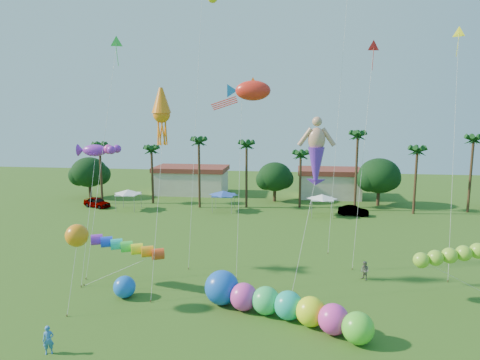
# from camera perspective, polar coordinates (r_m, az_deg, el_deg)

# --- Properties ---
(ground) EXTENTS (160.00, 160.00, 0.00)m
(ground) POSITION_cam_1_polar(r_m,az_deg,el_deg) (27.32, -2.98, -22.49)
(ground) COLOR #285116
(ground) RESTS_ON ground
(tree_line) EXTENTS (69.46, 8.91, 11.00)m
(tree_line) POSITION_cam_1_polar(r_m,az_deg,el_deg) (67.62, 6.80, 0.48)
(tree_line) COLOR #3A2819
(tree_line) RESTS_ON ground
(buildings_row) EXTENTS (35.00, 7.00, 4.00)m
(buildings_row) POSITION_cam_1_polar(r_m,az_deg,el_deg) (74.28, 1.69, -0.46)
(buildings_row) COLOR beige
(buildings_row) RESTS_ON ground
(tent_row) EXTENTS (31.00, 4.00, 0.60)m
(tent_row) POSITION_cam_1_polar(r_m,az_deg,el_deg) (61.20, -2.33, -1.81)
(tent_row) COLOR white
(tent_row) RESTS_ON ground
(car_a) EXTENTS (4.83, 3.43, 1.53)m
(car_a) POSITION_cam_1_polar(r_m,az_deg,el_deg) (68.29, -18.53, -2.84)
(car_a) COLOR #4C4C54
(car_a) RESTS_ON ground
(car_b) EXTENTS (4.35, 2.12, 1.37)m
(car_b) POSITION_cam_1_polar(r_m,az_deg,el_deg) (61.69, 14.89, -3.98)
(car_b) COLOR #4C4C54
(car_b) RESTS_ON ground
(spectator_a) EXTENTS (0.75, 0.65, 1.74)m
(spectator_a) POSITION_cam_1_polar(r_m,az_deg,el_deg) (29.45, -24.19, -18.89)
(spectator_a) COLOR #3676BD
(spectator_a) RESTS_ON ground
(spectator_b) EXTENTS (0.97, 1.00, 1.62)m
(spectator_b) POSITION_cam_1_polar(r_m,az_deg,el_deg) (39.00, 16.30, -11.53)
(spectator_b) COLOR gray
(spectator_b) RESTS_ON ground
(caterpillar_inflatable) EXTENTS (12.07, 7.07, 2.58)m
(caterpillar_inflatable) POSITION_cam_1_polar(r_m,az_deg,el_deg) (31.12, 4.94, -16.09)
(caterpillar_inflatable) COLOR #DF3AAD
(caterpillar_inflatable) RESTS_ON ground
(blue_ball) EXTENTS (1.72, 1.72, 1.72)m
(blue_ball) POSITION_cam_1_polar(r_m,az_deg,el_deg) (35.36, -15.14, -13.59)
(blue_ball) COLOR blue
(blue_ball) RESTS_ON ground
(rainbow_tube) EXTENTS (8.30, 2.55, 3.64)m
(rainbow_tube) POSITION_cam_1_polar(r_m,az_deg,el_deg) (35.43, -13.44, -9.47)
(rainbow_tube) COLOR #DA4518
(rainbow_tube) RESTS_ON ground
(green_worm) EXTENTS (9.36, 2.07, 3.90)m
(green_worm) POSITION_cam_1_polar(r_m,az_deg,el_deg) (35.67, 23.01, -9.81)
(green_worm) COLOR #86CD2D
(green_worm) RESTS_ON ground
(orange_ball_kite) EXTENTS (1.86, 2.48, 6.33)m
(orange_ball_kite) POSITION_cam_1_polar(r_m,az_deg,el_deg) (33.14, -20.91, -6.93)
(orange_ball_kite) COLOR orange
(orange_ball_kite) RESTS_ON ground
(merman_kite) EXTENTS (3.09, 4.63, 13.44)m
(merman_kite) POSITION_cam_1_polar(r_m,az_deg,el_deg) (34.74, 10.12, 3.16)
(merman_kite) COLOR tan
(merman_kite) RESTS_ON ground
(fish_kite) EXTENTS (4.82, 5.37, 17.20)m
(fish_kite) POSITION_cam_1_polar(r_m,az_deg,el_deg) (39.49, 1.74, 11.82)
(fish_kite) COLOR red
(fish_kite) RESTS_ON ground
(squid_kite) EXTENTS (2.08, 5.87, 16.35)m
(squid_kite) POSITION_cam_1_polar(r_m,az_deg,el_deg) (35.95, -10.41, 8.60)
(squid_kite) COLOR orange
(squid_kite) RESTS_ON ground
(lobster_kite) EXTENTS (4.04, 5.71, 11.67)m
(lobster_kite) POSITION_cam_1_polar(r_m,az_deg,el_deg) (40.11, -18.79, 3.76)
(lobster_kite) COLOR purple
(lobster_kite) RESTS_ON ground
(delta_kite_red) EXTENTS (2.22, 3.77, 20.83)m
(delta_kite_red) POSITION_cam_1_polar(r_m,az_deg,el_deg) (42.71, 17.34, 16.18)
(delta_kite_red) COLOR red
(delta_kite_red) RESTS_ON ground
(delta_kite_yellow) EXTENTS (1.12, 3.90, 21.51)m
(delta_kite_yellow) POSITION_cam_1_polar(r_m,az_deg,el_deg) (42.55, 27.12, 16.47)
(delta_kite_yellow) COLOR #FFFB1A
(delta_kite_yellow) RESTS_ON ground
(delta_kite_green) EXTENTS (2.60, 4.48, 20.89)m
(delta_kite_green) POSITION_cam_1_polar(r_m,az_deg,el_deg) (40.67, -16.21, 16.65)
(delta_kite_green) COLOR green
(delta_kite_green) RESTS_ON ground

